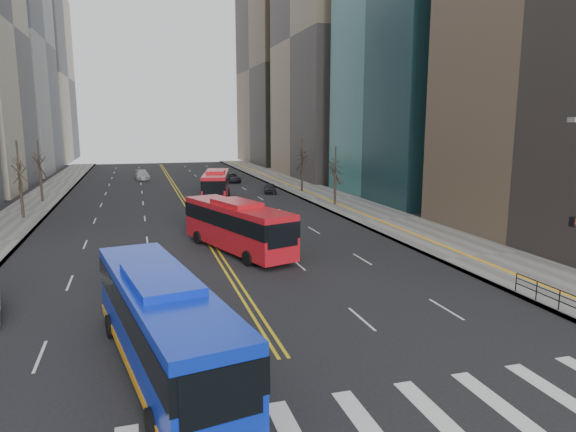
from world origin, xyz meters
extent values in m
plane|color=black|center=(0.00, 0.00, 0.00)|extent=(220.00, 220.00, 0.00)
cube|color=slate|center=(17.50, 45.00, 0.07)|extent=(7.00, 130.00, 0.15)
cube|color=slate|center=(-16.50, 45.00, 0.07)|extent=(5.00, 130.00, 0.15)
cube|color=silver|center=(1.18, 0.00, 0.01)|extent=(0.70, 4.00, 0.01)
cube|color=silver|center=(3.55, 0.00, 0.01)|extent=(0.70, 4.00, 0.01)
cube|color=silver|center=(5.91, 0.00, 0.01)|extent=(0.70, 4.00, 0.01)
cube|color=silver|center=(8.27, 0.00, 0.01)|extent=(0.70, 4.00, 0.01)
cube|color=gold|center=(-0.20, 55.00, 0.01)|extent=(0.15, 100.00, 0.01)
cube|color=gold|center=(0.20, 55.00, 0.01)|extent=(0.15, 100.00, 0.01)
cube|color=gray|center=(30.00, 71.00, 23.00)|extent=(20.00, 26.00, 46.00)
cube|color=#AAA189|center=(-29.00, 125.00, 20.00)|extent=(18.00, 30.00, 40.00)
cube|color=brown|center=(29.00, 103.00, 21.00)|extent=(18.00, 30.00, 42.00)
cube|color=black|center=(14.30, 6.00, 1.15)|extent=(0.04, 6.00, 0.04)
cylinder|color=black|center=(14.30, 6.00, 0.65)|extent=(0.06, 0.06, 1.00)
cylinder|color=black|center=(14.30, 7.50, 0.65)|extent=(0.06, 0.06, 1.00)
cylinder|color=black|center=(14.30, 9.00, 0.65)|extent=(0.06, 0.06, 1.00)
cylinder|color=black|center=(-16.00, 41.00, 2.00)|extent=(0.28, 0.28, 4.00)
cylinder|color=black|center=(-16.00, 52.00, 1.90)|extent=(0.28, 0.28, 3.80)
cylinder|color=black|center=(16.00, 40.00, 1.75)|extent=(0.28, 0.28, 3.50)
cylinder|color=black|center=(16.00, 52.00, 1.88)|extent=(0.28, 0.28, 3.75)
cube|color=#0C28BD|center=(-4.58, 5.37, 1.90)|extent=(5.01, 13.22, 3.10)
cube|color=black|center=(-4.58, 5.37, 2.49)|extent=(5.07, 13.25, 1.10)
cube|color=#0C28BD|center=(-4.58, 5.37, 3.55)|extent=(2.95, 4.85, 0.40)
cube|color=#FF9E0D|center=(-4.58, 5.37, 0.55)|extent=(5.07, 13.25, 0.35)
cylinder|color=black|center=(-5.15, 1.05, 0.50)|extent=(0.48, 1.04, 1.00)
cylinder|color=black|center=(-2.50, 1.54, 0.50)|extent=(0.48, 1.04, 1.00)
cylinder|color=black|center=(-6.66, 9.19, 0.50)|extent=(0.48, 1.04, 1.00)
cylinder|color=black|center=(-4.01, 9.69, 0.50)|extent=(0.48, 1.04, 1.00)
cube|color=red|center=(1.51, 22.59, 1.89)|extent=(6.25, 12.00, 3.07)
cube|color=black|center=(1.51, 22.59, 2.47)|extent=(6.31, 12.04, 1.09)
cube|color=red|center=(1.51, 22.59, 3.52)|extent=(3.33, 4.58, 0.40)
cylinder|color=black|center=(1.43, 18.60, 0.50)|extent=(0.60, 1.04, 1.00)
cylinder|color=black|center=(3.97, 19.44, 0.50)|extent=(0.60, 1.04, 1.00)
cylinder|color=black|center=(-0.95, 25.74, 0.50)|extent=(0.60, 1.04, 1.00)
cylinder|color=black|center=(1.59, 26.58, 0.50)|extent=(0.60, 1.04, 1.00)
cube|color=red|center=(3.82, 47.69, 1.87)|extent=(4.95, 11.92, 3.03)
cube|color=black|center=(3.82, 47.69, 2.45)|extent=(5.01, 11.95, 1.08)
cube|color=red|center=(3.82, 47.69, 3.48)|extent=(2.90, 4.41, 0.40)
cylinder|color=black|center=(1.77, 44.32, 0.50)|extent=(0.50, 1.04, 1.00)
cylinder|color=black|center=(4.35, 43.78, 0.50)|extent=(0.50, 1.04, 1.00)
cylinder|color=black|center=(3.28, 51.60, 0.50)|extent=(0.50, 1.04, 1.00)
cylinder|color=black|center=(5.86, 51.07, 0.50)|extent=(0.50, 1.04, 1.00)
imported|color=black|center=(11.70, 52.41, 0.63)|extent=(2.29, 3.96, 1.27)
imported|color=#A8A8AE|center=(-4.37, 74.06, 0.76)|extent=(2.44, 5.34, 1.51)
imported|color=black|center=(9.08, 66.47, 0.69)|extent=(2.39, 4.99, 1.37)
camera|label=1|loc=(-5.21, -13.18, 9.19)|focal=32.00mm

